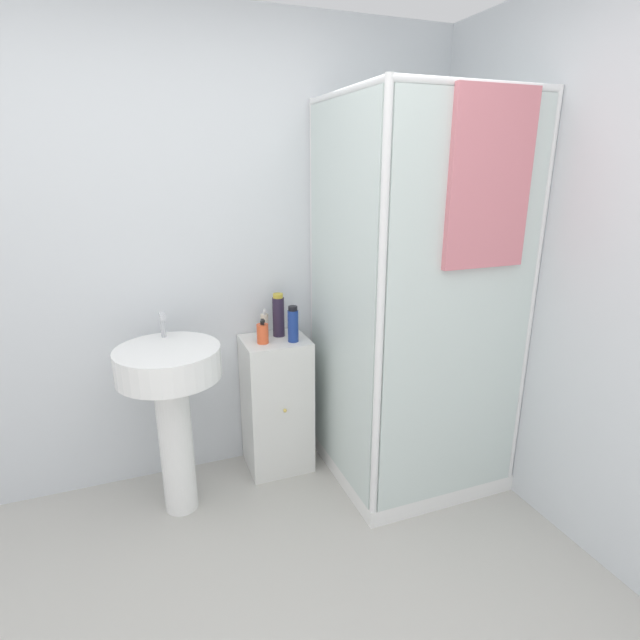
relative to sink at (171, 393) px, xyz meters
name	(u,v)px	position (x,y,z in m)	size (l,w,h in m)	color
wall_back	(167,261)	(0.06, 0.39, 0.59)	(6.40, 0.06, 2.50)	silver
shower_enclosure	(408,380)	(1.24, -0.17, -0.06)	(0.88, 0.91, 2.07)	white
vanity_cabinet	(277,404)	(0.59, 0.20, -0.26)	(0.36, 0.34, 0.80)	silver
sink	(171,393)	(0.00, 0.00, 0.00)	(0.50, 0.50, 1.03)	white
soap_dispenser	(263,333)	(0.51, 0.16, 0.20)	(0.06, 0.07, 0.14)	#E5562D
shampoo_bottle_tall_black	(278,315)	(0.63, 0.25, 0.26)	(0.07, 0.07, 0.25)	#281E33
shampoo_bottle_blue	(293,325)	(0.68, 0.13, 0.24)	(0.06, 0.06, 0.20)	navy
lotion_bottle_white	(265,325)	(0.55, 0.28, 0.21)	(0.04, 0.05, 0.16)	beige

